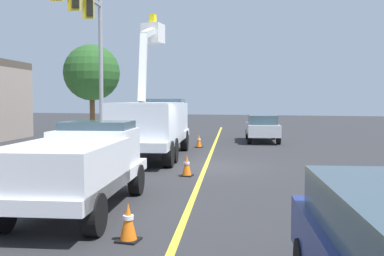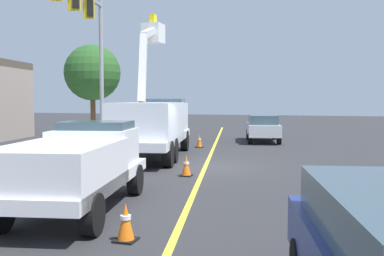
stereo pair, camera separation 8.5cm
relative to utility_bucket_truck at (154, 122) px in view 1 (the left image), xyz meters
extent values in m
plane|color=#2D2D30|center=(-2.24, -3.07, -1.61)|extent=(120.00, 120.00, 0.00)
cube|color=#9E9E99|center=(-3.67, 3.79, -1.55)|extent=(59.48, 15.73, 0.12)
cube|color=yellow|center=(-2.24, -3.07, -1.60)|extent=(48.99, 10.33, 0.01)
cube|color=white|center=(-0.19, -0.04, -0.71)|extent=(8.54, 4.12, 0.36)
cube|color=white|center=(2.38, 0.49, 0.06)|extent=(3.05, 2.83, 1.60)
cube|color=#384C56|center=(2.58, 0.53, 0.76)|extent=(2.19, 2.42, 0.64)
cube|color=white|center=(-1.15, -0.24, 0.01)|extent=(5.65, 3.52, 1.80)
cube|color=white|center=(-2.22, -0.44, 2.33)|extent=(1.08, 0.54, 2.80)
cube|color=white|center=(-0.42, 0.04, 4.02)|extent=(2.99, 1.05, 0.94)
cube|color=white|center=(1.01, 0.42, 4.20)|extent=(0.90, 0.90, 0.90)
cube|color=yellow|center=(1.01, 0.42, 4.80)|extent=(0.36, 0.24, 0.60)
cylinder|color=black|center=(2.39, 1.64, -1.09)|extent=(1.09, 0.54, 1.04)
cylinder|color=black|center=(2.85, -0.56, -1.09)|extent=(1.09, 0.54, 1.04)
cylinder|color=black|center=(-1.86, 0.76, -1.09)|extent=(1.09, 0.54, 1.04)
cylinder|color=black|center=(-1.40, -1.44, -1.09)|extent=(1.09, 0.54, 1.04)
cylinder|color=black|center=(-3.15, 0.49, -1.09)|extent=(1.09, 0.54, 1.04)
cylinder|color=black|center=(-2.69, -1.71, -1.09)|extent=(1.09, 0.54, 1.04)
cube|color=white|center=(-9.53, -1.98, -0.86)|extent=(5.91, 3.20, 0.30)
cube|color=white|center=(-8.32, -1.73, -0.31)|extent=(2.37, 2.30, 1.10)
cube|color=#384C56|center=(-8.13, -1.69, 0.17)|extent=(1.67, 2.00, 0.56)
cube|color=white|center=(-10.52, -2.19, -0.46)|extent=(3.72, 2.74, 1.10)
cylinder|color=black|center=(-7.91, -0.68, -1.19)|extent=(0.88, 0.46, 0.84)
cylinder|color=black|center=(-7.53, -2.53, -1.19)|extent=(0.88, 0.46, 0.84)
cylinder|color=black|center=(-11.53, -1.43, -1.19)|extent=(0.88, 0.46, 0.84)
cylinder|color=black|center=(-11.15, -3.28, -1.19)|extent=(0.88, 0.46, 0.84)
cube|color=silver|center=(8.95, -3.73, -0.82)|extent=(5.09, 2.84, 0.70)
cube|color=#384C56|center=(9.10, -3.70, -0.22)|extent=(3.72, 2.34, 0.60)
cylinder|color=black|center=(7.53, -4.90, -1.27)|extent=(0.71, 0.37, 0.68)
cylinder|color=black|center=(7.18, -3.23, -1.27)|extent=(0.71, 0.37, 0.68)
cylinder|color=black|center=(10.72, -4.24, -1.27)|extent=(0.71, 0.37, 0.68)
cylinder|color=black|center=(10.38, -2.56, -1.27)|extent=(0.71, 0.37, 0.68)
cube|color=black|center=(-11.24, -4.05, -1.59)|extent=(0.40, 0.40, 0.04)
cone|color=orange|center=(-11.24, -4.05, -1.22)|extent=(0.32, 0.32, 0.69)
cylinder|color=white|center=(-11.24, -4.05, -1.15)|extent=(0.20, 0.20, 0.08)
cube|color=black|center=(-4.30, -2.97, -1.59)|extent=(0.40, 0.40, 0.04)
cone|color=orange|center=(-4.30, -2.97, -1.22)|extent=(0.32, 0.32, 0.69)
cylinder|color=white|center=(-4.30, -2.97, -1.15)|extent=(0.20, 0.20, 0.08)
cube|color=black|center=(4.55, -0.85, -1.59)|extent=(0.40, 0.40, 0.04)
cone|color=orange|center=(4.55, -0.85, -1.22)|extent=(0.32, 0.32, 0.68)
cylinder|color=white|center=(4.55, -0.85, -1.16)|extent=(0.20, 0.20, 0.08)
cylinder|color=gray|center=(2.54, 4.06, 2.76)|extent=(0.22, 0.22, 8.73)
cube|color=gold|center=(0.65, 3.67, 5.51)|extent=(0.23, 0.57, 1.00)
cube|color=black|center=(0.67, 3.57, 5.51)|extent=(0.26, 0.35, 0.84)
cylinder|color=brown|center=(5.93, 6.58, -0.04)|extent=(0.32, 0.32, 3.13)
sphere|color=#285623|center=(5.93, 6.58, 2.75)|extent=(3.52, 3.52, 3.52)
camera|label=1|loc=(-18.47, -7.51, 1.02)|focal=40.61mm
camera|label=2|loc=(-18.45, -7.59, 1.02)|focal=40.61mm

